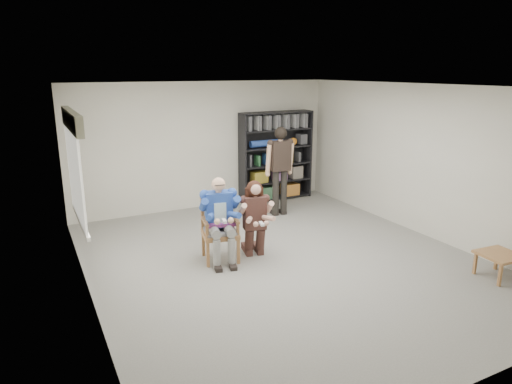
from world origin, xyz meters
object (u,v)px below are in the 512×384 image
armchair (220,229)px  bookshelf (276,156)px  side_table (498,266)px  kneeling_woman (255,220)px  standing_man (280,172)px  seated_man (220,219)px

armchair → bookshelf: bookshelf is taller
armchair → side_table: bearing=-24.2°
armchair → kneeling_woman: size_ratio=0.84×
armchair → standing_man: standing_man is taller
armchair → seated_man: (0.00, 0.00, 0.16)m
kneeling_woman → side_table: (2.89, -2.40, -0.45)m
seated_man → side_table: (3.47, -2.52, -0.51)m
kneeling_woman → side_table: size_ratio=2.30×
seated_man → standing_man: size_ratio=0.74×
kneeling_woman → bookshelf: (2.02, 2.89, 0.41)m
side_table → armchair: bearing=144.0°
armchair → side_table: (3.47, -2.52, -0.35)m
side_table → seated_man: bearing=144.0°
standing_man → side_table: size_ratio=3.38×
standing_man → armchair: bearing=-137.4°
seated_man → standing_man: standing_man is taller
bookshelf → standing_man: size_ratio=1.11×
seated_man → standing_man: (2.07, 1.65, 0.24)m
armchair → standing_man: size_ratio=0.57×
armchair → side_table: armchair is taller
seated_man → kneeling_woman: seated_man is taller
seated_man → kneeling_woman: bearing=0.2°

